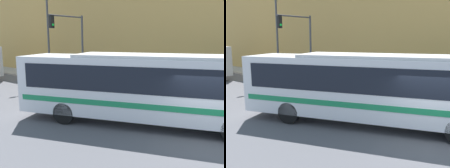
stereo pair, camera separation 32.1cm
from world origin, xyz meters
TOP-DOWN VIEW (x-y plane):
  - ground_plane at (0.00, 0.00)m, footprint 120.00×120.00m
  - sidewalk at (5.93, 20.00)m, footprint 2.87×70.00m
  - building_facade at (10.37, 17.86)m, footprint 6.00×33.71m
  - city_bus at (0.35, 2.72)m, footprint 6.68×12.23m
  - fire_hydrant at (5.10, 3.40)m, footprint 0.23×0.31m
  - traffic_light_pole at (4.15, 11.87)m, footprint 3.28×0.35m
  - parking_meter at (5.10, 7.88)m, footprint 0.14×0.14m
  - street_lamp at (4.98, 16.36)m, footprint 2.98×0.28m
  - pedestrian_near_corner at (5.73, 3.18)m, footprint 0.34×0.34m

SIDE VIEW (x-z plane):
  - ground_plane at x=0.00m, z-range 0.00..0.00m
  - sidewalk at x=5.93m, z-range 0.00..0.15m
  - fire_hydrant at x=5.10m, z-range 0.15..0.85m
  - parking_meter at x=5.10m, z-range 0.39..1.76m
  - pedestrian_near_corner at x=5.73m, z-range 0.18..2.04m
  - city_bus at x=0.35m, z-range 0.25..3.42m
  - traffic_light_pole at x=4.15m, z-range 1.15..6.60m
  - street_lamp at x=4.98m, z-range 0.90..9.23m
  - building_facade at x=10.37m, z-range 0.00..12.55m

